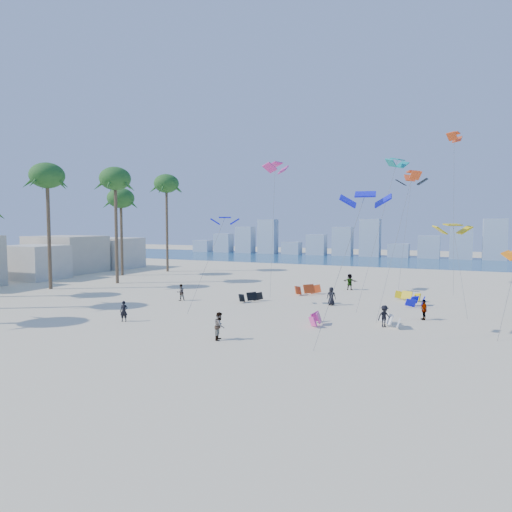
% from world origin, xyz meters
% --- Properties ---
extents(ground, '(220.00, 220.00, 0.00)m').
position_xyz_m(ground, '(0.00, 0.00, 0.00)').
color(ground, beige).
rests_on(ground, ground).
extents(ocean, '(220.00, 220.00, 0.00)m').
position_xyz_m(ocean, '(0.00, 72.00, 0.01)').
color(ocean, navy).
rests_on(ocean, ground).
extents(kitesurfer_near, '(0.67, 0.56, 1.57)m').
position_xyz_m(kitesurfer_near, '(-3.42, 5.88, 0.78)').
color(kitesurfer_near, black).
rests_on(kitesurfer_near, ground).
extents(kitesurfer_mid, '(0.90, 1.02, 1.78)m').
position_xyz_m(kitesurfer_mid, '(5.78, 4.12, 0.89)').
color(kitesurfer_mid, gray).
rests_on(kitesurfer_mid, ground).
extents(kitesurfers_far, '(29.39, 18.11, 1.81)m').
position_xyz_m(kitesurfers_far, '(9.87, 20.11, 0.83)').
color(kitesurfers_far, black).
rests_on(kitesurfers_far, ground).
extents(grounded_kites, '(16.37, 15.96, 1.00)m').
position_xyz_m(grounded_kites, '(9.97, 19.04, 0.43)').
color(grounded_kites, black).
rests_on(grounded_kites, ground).
extents(flying_kites, '(33.21, 33.01, 17.40)m').
position_xyz_m(flying_kites, '(14.53, 22.96, 11.47)').
color(flying_kites, '#0E10EE').
rests_on(flying_kites, ground).
extents(palm_row, '(9.02, 44.80, 15.59)m').
position_xyz_m(palm_row, '(-22.14, 16.15, 11.96)').
color(palm_row, brown).
rests_on(palm_row, ground).
extents(beachfront_buildings, '(11.50, 43.00, 6.00)m').
position_xyz_m(beachfront_buildings, '(-33.69, 20.82, 2.67)').
color(beachfront_buildings, beige).
rests_on(beachfront_buildings, ground).
extents(distant_skyline, '(85.00, 3.00, 8.40)m').
position_xyz_m(distant_skyline, '(-1.19, 82.00, 3.09)').
color(distant_skyline, '#9EADBF').
rests_on(distant_skyline, ground).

